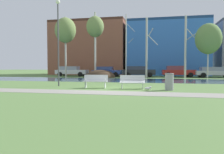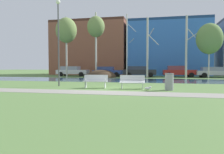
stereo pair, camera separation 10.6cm
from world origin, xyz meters
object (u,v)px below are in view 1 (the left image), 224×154
object	(u,v)px
parked_van_nearest_white	(71,71)
parked_sedan_second_blue	(106,71)
bench_right	(132,81)
parked_hatch_third_dark	(138,71)
bench_left	(95,81)
parked_wagon_fourth_red	(178,71)
trash_bin	(169,81)
parked_suv_fifth_silver	(214,72)
seagull	(148,88)
streetlamp	(58,30)

from	to	relation	value
parked_van_nearest_white	parked_sedan_second_blue	bearing A→B (deg)	-0.49
bench_right	parked_hatch_third_dark	bearing A→B (deg)	94.18
bench_left	parked_wagon_fourth_red	world-z (taller)	parked_wagon_fourth_red
trash_bin	parked_van_nearest_white	distance (m)	21.26
bench_right	trash_bin	world-z (taller)	trash_bin
parked_van_nearest_white	parked_hatch_third_dark	world-z (taller)	parked_hatch_third_dark
parked_van_nearest_white	parked_sedan_second_blue	xyz separation A→B (m)	(5.25, -0.04, -0.02)
bench_right	parked_suv_fifth_silver	distance (m)	18.30
bench_left	parked_van_nearest_white	world-z (taller)	parked_van_nearest_white
parked_hatch_third_dark	parked_wagon_fourth_red	distance (m)	5.22
seagull	parked_suv_fifth_silver	xyz separation A→B (m)	(7.36, 17.02, 0.60)
parked_sedan_second_blue	bench_left	bearing A→B (deg)	-78.82
bench_right	parked_van_nearest_white	xyz separation A→B (m)	(-10.92, 16.29, 0.29)
seagull	bench_left	bearing A→B (deg)	167.78
bench_left	seagull	world-z (taller)	bench_left
streetlamp	parked_hatch_third_dark	distance (m)	16.21
parked_hatch_third_dark	parked_suv_fifth_silver	size ratio (longest dim) A/B	0.91
bench_right	parked_hatch_third_dark	size ratio (longest dim) A/B	0.37
streetlamp	parked_van_nearest_white	distance (m)	16.73
parked_hatch_third_dark	parked_wagon_fourth_red	world-z (taller)	parked_wagon_fourth_red
trash_bin	seagull	size ratio (longest dim) A/B	2.24
streetlamp	parked_sedan_second_blue	size ratio (longest dim) A/B	1.49
trash_bin	seagull	world-z (taller)	trash_bin
parked_hatch_third_dark	parked_wagon_fourth_red	bearing A→B (deg)	7.25
parked_wagon_fourth_red	trash_bin	bearing A→B (deg)	-95.75
parked_suv_fifth_silver	parked_hatch_third_dark	bearing A→B (deg)	-178.98
streetlamp	parked_suv_fifth_silver	size ratio (longest dim) A/B	1.27
seagull	parked_hatch_third_dark	size ratio (longest dim) A/B	0.10
parked_van_nearest_white	parked_hatch_third_dark	xyz separation A→B (m)	(9.74, -0.20, 0.01)
parked_van_nearest_white	parked_hatch_third_dark	distance (m)	9.74
bench_left	parked_hatch_third_dark	world-z (taller)	parked_hatch_third_dark
bench_right	bench_left	bearing A→B (deg)	180.00
bench_right	seagull	xyz separation A→B (m)	(1.04, -0.76, -0.34)
seagull	bench_right	bearing A→B (deg)	143.84
bench_right	trash_bin	bearing A→B (deg)	-9.43
streetlamp	parked_sedan_second_blue	distance (m)	15.79
trash_bin	streetlamp	bearing A→B (deg)	171.26
parked_van_nearest_white	trash_bin	bearing A→B (deg)	-51.65
seagull	parked_van_nearest_white	xyz separation A→B (m)	(-11.95, 17.05, 0.63)
bench_right	parked_van_nearest_white	distance (m)	19.62
streetlamp	bench_right	bearing A→B (deg)	-8.45
parked_van_nearest_white	parked_sedan_second_blue	distance (m)	5.25
trash_bin	parked_suv_fifth_silver	distance (m)	17.73
seagull	parked_van_nearest_white	bearing A→B (deg)	125.03
bench_right	parked_sedan_second_blue	world-z (taller)	parked_sedan_second_blue
bench_left	parked_sedan_second_blue	size ratio (longest dim) A/B	0.39
bench_right	parked_sedan_second_blue	xyz separation A→B (m)	(-5.67, 16.25, 0.27)
bench_left	seagull	bearing A→B (deg)	-12.22
bench_left	trash_bin	bearing A→B (deg)	-4.56
parked_hatch_third_dark	streetlamp	bearing A→B (deg)	-105.75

